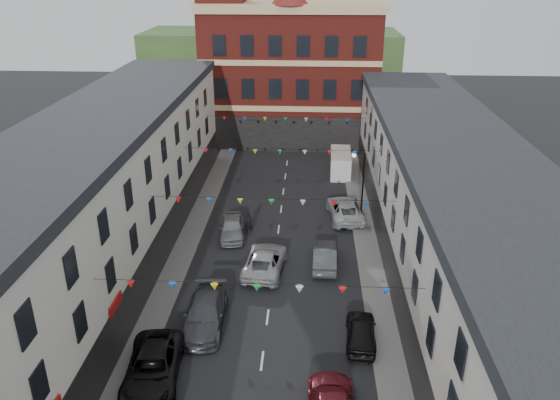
% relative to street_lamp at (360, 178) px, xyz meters
% --- Properties ---
extents(ground, '(160.00, 160.00, 0.00)m').
position_rel_street_lamp_xyz_m(ground, '(-6.55, -14.00, -3.90)').
color(ground, black).
rests_on(ground, ground).
extents(pavement_left, '(1.80, 64.00, 0.15)m').
position_rel_street_lamp_xyz_m(pavement_left, '(-13.45, -12.00, -3.83)').
color(pavement_left, '#605E5B').
rests_on(pavement_left, ground).
extents(pavement_right, '(1.80, 64.00, 0.15)m').
position_rel_street_lamp_xyz_m(pavement_right, '(0.35, -12.00, -3.83)').
color(pavement_right, '#605E5B').
rests_on(pavement_right, ground).
extents(terrace_left, '(8.40, 56.00, 10.70)m').
position_rel_street_lamp_xyz_m(terrace_left, '(-18.33, -13.00, 1.44)').
color(terrace_left, silver).
rests_on(terrace_left, ground).
extents(terrace_right, '(8.40, 56.00, 9.70)m').
position_rel_street_lamp_xyz_m(terrace_right, '(5.23, -13.00, 0.95)').
color(terrace_right, silver).
rests_on(terrace_right, ground).
extents(civic_building, '(20.60, 13.30, 18.50)m').
position_rel_street_lamp_xyz_m(civic_building, '(-6.55, 23.95, 4.23)').
color(civic_building, maroon).
rests_on(civic_building, ground).
extents(clock_tower, '(5.60, 5.60, 30.00)m').
position_rel_street_lamp_xyz_m(clock_tower, '(-14.05, 21.00, 11.03)').
color(clock_tower, maroon).
rests_on(clock_tower, ground).
extents(distant_hill, '(40.00, 14.00, 10.00)m').
position_rel_street_lamp_xyz_m(distant_hill, '(-10.55, 48.00, 1.10)').
color(distant_hill, '#2D5125').
rests_on(distant_hill, ground).
extents(street_lamp, '(1.10, 0.36, 6.00)m').
position_rel_street_lamp_xyz_m(street_lamp, '(0.00, 0.00, 0.00)').
color(street_lamp, black).
rests_on(street_lamp, ground).
extents(car_left_c, '(3.26, 6.08, 1.62)m').
position_rel_street_lamp_xyz_m(car_left_c, '(-12.05, -19.79, -3.09)').
color(car_left_c, black).
rests_on(car_left_c, ground).
extents(car_left_d, '(2.48, 5.77, 1.66)m').
position_rel_street_lamp_xyz_m(car_left_d, '(-10.20, -14.99, -3.08)').
color(car_left_d, '#3D4045').
rests_on(car_left_d, ground).
extents(car_left_e, '(2.45, 4.89, 1.60)m').
position_rel_street_lamp_xyz_m(car_left_e, '(-10.15, -3.39, -3.11)').
color(car_left_e, gray).
rests_on(car_left_e, ground).
extents(car_right_d, '(1.92, 4.26, 1.42)m').
position_rel_street_lamp_xyz_m(car_right_d, '(-1.05, -16.06, -3.19)').
color(car_right_d, black).
rests_on(car_right_d, ground).
extents(car_right_e, '(1.77, 4.73, 1.54)m').
position_rel_street_lamp_xyz_m(car_right_e, '(-2.93, -7.51, -3.13)').
color(car_right_e, '#45494C').
rests_on(car_right_e, ground).
extents(car_right_f, '(3.30, 6.08, 1.62)m').
position_rel_street_lamp_xyz_m(car_right_f, '(-1.05, 0.51, -3.10)').
color(car_right_f, '#B9BDBF').
rests_on(car_right_f, ground).
extents(moving_car, '(3.17, 5.94, 1.59)m').
position_rel_street_lamp_xyz_m(moving_car, '(-7.15, -8.47, -3.11)').
color(moving_car, '#A6A8AD').
rests_on(moving_car, ground).
extents(white_van, '(2.16, 5.25, 2.29)m').
position_rel_street_lamp_xyz_m(white_van, '(-0.95, 11.17, -2.76)').
color(white_van, silver).
rests_on(white_van, ground).
extents(pedestrian, '(0.73, 0.53, 1.87)m').
position_rel_street_lamp_xyz_m(pedestrian, '(-8.89, -2.82, -2.97)').
color(pedestrian, black).
rests_on(pedestrian, ground).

